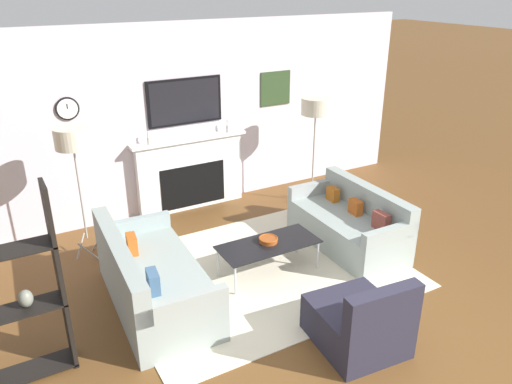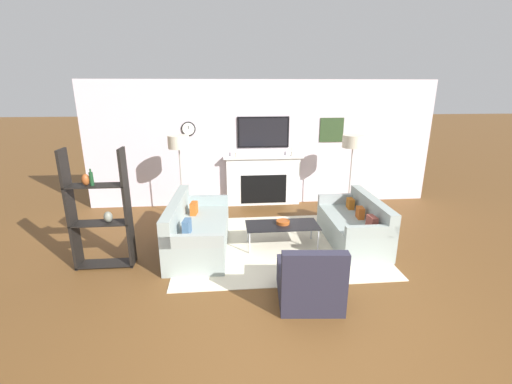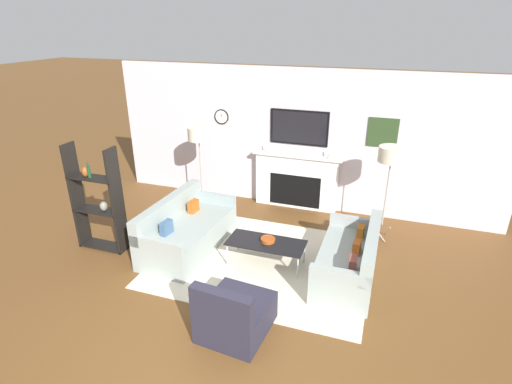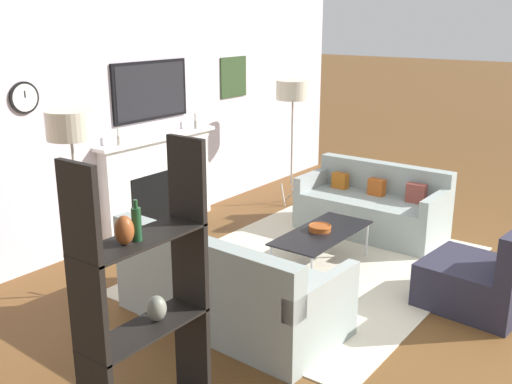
% 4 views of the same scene
% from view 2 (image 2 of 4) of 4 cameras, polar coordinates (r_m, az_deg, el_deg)
% --- Properties ---
extents(ground_plane, '(60.00, 60.00, 0.00)m').
position_cam_2_polar(ground_plane, '(4.09, 8.21, -21.42)').
color(ground_plane, brown).
extents(fireplace_wall, '(7.59, 0.28, 2.70)m').
position_cam_2_polar(fireplace_wall, '(7.55, 1.20, 7.01)').
color(fireplace_wall, silver).
rests_on(fireplace_wall, ground_plane).
extents(area_rug, '(3.25, 2.57, 0.01)m').
position_cam_2_polar(area_rug, '(5.83, 3.54, -8.73)').
color(area_rug, beige).
rests_on(area_rug, ground_plane).
extents(couch_left, '(0.96, 1.89, 0.83)m').
position_cam_2_polar(couch_left, '(5.67, -9.86, -6.54)').
color(couch_left, '#93A09B').
rests_on(couch_left, ground_plane).
extents(couch_right, '(0.80, 1.64, 0.78)m').
position_cam_2_polar(couch_right, '(6.04, 16.11, -5.52)').
color(couch_right, '#93A09B').
rests_on(couch_right, ground_plane).
extents(armchair, '(0.82, 0.90, 0.80)m').
position_cam_2_polar(armchair, '(4.38, 8.90, -14.57)').
color(armchair, '#272534').
rests_on(armchair, ground_plane).
extents(coffee_table, '(1.18, 0.53, 0.39)m').
position_cam_2_polar(coffee_table, '(5.64, 4.37, -5.67)').
color(coffee_table, black).
rests_on(coffee_table, ground_plane).
extents(decorative_bowl, '(0.23, 0.23, 0.06)m').
position_cam_2_polar(decorative_bowl, '(5.65, 4.51, -5.01)').
color(decorative_bowl, '#9D471B').
rests_on(decorative_bowl, coffee_table).
extents(floor_lamp_left, '(0.40, 0.40, 1.68)m').
position_cam_2_polar(floor_lamp_left, '(6.69, -12.77, 7.93)').
color(floor_lamp_left, '#9E998E').
rests_on(floor_lamp_left, ground_plane).
extents(floor_lamp_right, '(0.43, 0.43, 1.64)m').
position_cam_2_polar(floor_lamp_right, '(7.10, 15.89, 7.95)').
color(floor_lamp_right, '#9E998E').
rests_on(floor_lamp_right, ground_plane).
extents(shelf_unit, '(0.82, 0.28, 1.75)m').
position_cam_2_polar(shelf_unit, '(5.34, -24.60, -3.02)').
color(shelf_unit, black).
rests_on(shelf_unit, ground_plane).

